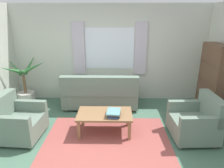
% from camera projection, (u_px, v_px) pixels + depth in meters
% --- Properties ---
extents(ground_plane, '(6.24, 6.24, 0.00)m').
position_uv_depth(ground_plane, '(107.00, 143.00, 3.92)').
color(ground_plane, '#476B56').
extents(wall_back, '(5.32, 0.12, 2.60)m').
position_uv_depth(wall_back, '(110.00, 54.00, 5.63)').
color(wall_back, beige).
rests_on(wall_back, ground_plane).
extents(window_with_curtains, '(1.98, 0.07, 1.40)m').
position_uv_depth(window_with_curtains, '(110.00, 49.00, 5.51)').
color(window_with_curtains, white).
extents(area_rug, '(2.42, 1.94, 0.01)m').
position_uv_depth(area_rug, '(107.00, 143.00, 3.92)').
color(area_rug, '#9E4C47').
rests_on(area_rug, ground_plane).
extents(couch, '(1.90, 0.82, 0.92)m').
position_uv_depth(couch, '(100.00, 94.00, 5.31)').
color(couch, slate).
rests_on(couch, ground_plane).
extents(armchair_left, '(0.88, 0.90, 0.88)m').
position_uv_depth(armchair_left, '(17.00, 121.00, 4.01)').
color(armchair_left, slate).
rests_on(armchair_left, ground_plane).
extents(armchair_right, '(0.86, 0.88, 0.88)m').
position_uv_depth(armchair_right, '(196.00, 121.00, 3.99)').
color(armchair_right, slate).
rests_on(armchair_right, ground_plane).
extents(coffee_table, '(1.10, 0.64, 0.44)m').
position_uv_depth(coffee_table, '(105.00, 116.00, 4.16)').
color(coffee_table, olive).
rests_on(coffee_table, ground_plane).
extents(book_stack_on_table, '(0.29, 0.36, 0.10)m').
position_uv_depth(book_stack_on_table, '(114.00, 113.00, 4.04)').
color(book_stack_on_table, '#335199').
rests_on(book_stack_on_table, coffee_table).
extents(potted_plant, '(1.14, 1.07, 1.30)m').
position_uv_depth(potted_plant, '(26.00, 89.00, 5.41)').
color(potted_plant, '#B7B2A8').
rests_on(potted_plant, ground_plane).
extents(bookshelf, '(0.30, 0.94, 1.72)m').
position_uv_depth(bookshelf, '(212.00, 81.00, 4.65)').
color(bookshelf, brown).
rests_on(bookshelf, ground_plane).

